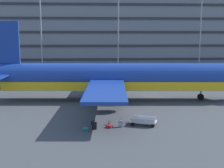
{
  "coord_description": "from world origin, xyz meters",
  "views": [
    {
      "loc": [
        -8.89,
        -43.03,
        9.2
      ],
      "look_at": [
        -6.43,
        -5.5,
        3.0
      ],
      "focal_mm": 48.55,
      "sensor_mm": 36.0,
      "label": 1
    }
  ],
  "objects": [
    {
      "name": "light_mast_center_right",
      "position": [
        21.42,
        40.97,
        13.86
      ],
      "size": [
        1.8,
        0.5,
        24.28
      ],
      "color": "gray",
      "rests_on": "ground_plane"
    },
    {
      "name": "ground_plane",
      "position": [
        0.0,
        0.0,
        0.0
      ],
      "size": [
        600.0,
        600.0,
        0.0
      ],
      "primitive_type": "plane",
      "color": "#424449"
    },
    {
      "name": "light_mast_left",
      "position": [
        -22.61,
        40.97,
        13.69
      ],
      "size": [
        1.8,
        0.5,
        23.93
      ],
      "color": "gray",
      "rests_on": "ground_plane"
    },
    {
      "name": "baggage_cart",
      "position": [
        -3.72,
        -13.4,
        0.43
      ],
      "size": [
        3.33,
        2.13,
        0.82
      ],
      "color": "#B7B7BC",
      "rests_on": "ground_plane"
    },
    {
      "name": "suitcase_red",
      "position": [
        -8.74,
        -14.5,
        0.39
      ],
      "size": [
        0.48,
        0.29,
        0.88
      ],
      "color": "black",
      "rests_on": "ground_plane"
    },
    {
      "name": "suitcase_black",
      "position": [
        -7.25,
        -14.04,
        0.12
      ],
      "size": [
        0.74,
        0.69,
        0.24
      ],
      "color": "#B21E23",
      "rests_on": "ground_plane"
    },
    {
      "name": "terminal_structure",
      "position": [
        0.0,
        52.45,
        9.79
      ],
      "size": [
        153.2,
        14.36,
        19.58
      ],
      "color": "slate",
      "rests_on": "ground_plane"
    },
    {
      "name": "light_mast_center_left",
      "position": [
        -1.66,
        40.97,
        14.79
      ],
      "size": [
        1.8,
        0.5,
        26.08
      ],
      "color": "gray",
      "rests_on": "ground_plane"
    },
    {
      "name": "backpack_large",
      "position": [
        -8.91,
        -13.19,
        0.23
      ],
      "size": [
        0.44,
        0.4,
        0.53
      ],
      "color": "black",
      "rests_on": "ground_plane"
    },
    {
      "name": "suitcase_navy",
      "position": [
        -6.12,
        -13.91,
        0.38
      ],
      "size": [
        0.43,
        0.25,
        0.83
      ],
      "color": "gray",
      "rests_on": "ground_plane"
    },
    {
      "name": "suitcase_silver",
      "position": [
        -9.61,
        -14.83,
        0.13
      ],
      "size": [
        0.51,
        0.75,
        0.26
      ],
      "color": "#147266",
      "rests_on": "ground_plane"
    },
    {
      "name": "airliner",
      "position": [
        -6.2,
        -1.22,
        3.1
      ],
      "size": [
        38.44,
        31.0,
        10.98
      ],
      "color": "navy",
      "rests_on": "ground_plane"
    },
    {
      "name": "backpack_purple",
      "position": [
        -7.24,
        -13.02,
        0.22
      ],
      "size": [
        0.27,
        0.34,
        0.5
      ],
      "color": "gray",
      "rests_on": "ground_plane"
    }
  ]
}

